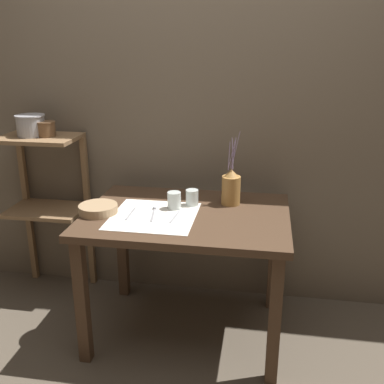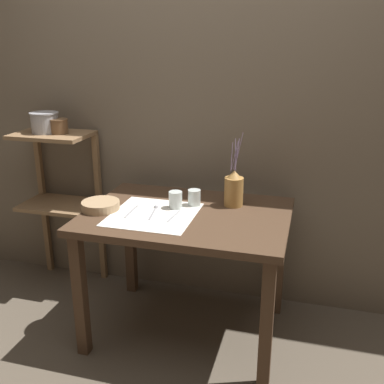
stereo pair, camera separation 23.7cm
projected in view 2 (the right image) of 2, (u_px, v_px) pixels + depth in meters
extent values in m
plane|color=brown|center=(187.00, 330.00, 2.66)|extent=(12.00, 12.00, 0.00)
cube|color=brown|center=(209.00, 114.00, 2.74)|extent=(7.00, 0.06, 2.40)
cube|color=#422D1E|center=(187.00, 216.00, 2.43)|extent=(1.10, 0.80, 0.04)
cube|color=#422D1E|center=(80.00, 296.00, 2.36)|extent=(0.06, 0.06, 0.71)
cube|color=#422D1E|center=(266.00, 325.00, 2.12)|extent=(0.06, 0.06, 0.71)
cube|color=#422D1E|center=(130.00, 243.00, 2.98)|extent=(0.06, 0.06, 0.71)
cube|color=#422D1E|center=(279.00, 261.00, 2.73)|extent=(0.06, 0.06, 0.71)
cube|color=brown|center=(52.00, 135.00, 2.83)|extent=(0.48, 0.33, 0.02)
cube|color=brown|center=(59.00, 205.00, 2.98)|extent=(0.48, 0.33, 0.02)
cube|color=brown|center=(43.00, 202.00, 3.19)|extent=(0.04, 0.04, 1.07)
cube|color=brown|center=(100.00, 208.00, 3.08)|extent=(0.04, 0.04, 1.07)
cube|color=white|center=(153.00, 214.00, 2.39)|extent=(0.44, 0.46, 0.00)
cylinder|color=olive|center=(234.00, 192.00, 2.50)|extent=(0.11, 0.11, 0.16)
cone|color=olive|center=(234.00, 174.00, 2.46)|extent=(0.08, 0.08, 0.04)
cylinder|color=slate|center=(236.00, 155.00, 2.44)|extent=(0.02, 0.03, 0.17)
cylinder|color=slate|center=(235.00, 155.00, 2.44)|extent=(0.04, 0.01, 0.16)
cylinder|color=slate|center=(237.00, 154.00, 2.44)|extent=(0.02, 0.04, 0.17)
cylinder|color=slate|center=(239.00, 151.00, 2.43)|extent=(0.04, 0.01, 0.21)
cylinder|color=slate|center=(235.00, 159.00, 2.45)|extent=(0.03, 0.02, 0.12)
cylinder|color=slate|center=(232.00, 157.00, 2.42)|extent=(0.01, 0.01, 0.16)
cylinder|color=#9E7F5B|center=(101.00, 205.00, 2.46)|extent=(0.21, 0.21, 0.05)
cylinder|color=#B7C1BC|center=(176.00, 200.00, 2.46)|extent=(0.07, 0.07, 0.09)
cylinder|color=#B7C1BC|center=(194.00, 198.00, 2.51)|extent=(0.07, 0.07, 0.09)
cube|color=#939399|center=(132.00, 211.00, 2.43)|extent=(0.01, 0.18, 0.00)
cube|color=#939399|center=(153.00, 213.00, 2.39)|extent=(0.04, 0.18, 0.00)
sphere|color=#939399|center=(156.00, 207.00, 2.48)|extent=(0.02, 0.02, 0.02)
cube|color=#939399|center=(174.00, 216.00, 2.36)|extent=(0.03, 0.18, 0.00)
cylinder|color=#939399|center=(45.00, 123.00, 2.82)|extent=(0.17, 0.17, 0.13)
cylinder|color=#939399|center=(44.00, 113.00, 2.80)|extent=(0.18, 0.18, 0.01)
cylinder|color=brown|center=(59.00, 126.00, 2.80)|extent=(0.11, 0.11, 0.09)
cylinder|color=brown|center=(58.00, 120.00, 2.79)|extent=(0.11, 0.11, 0.01)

